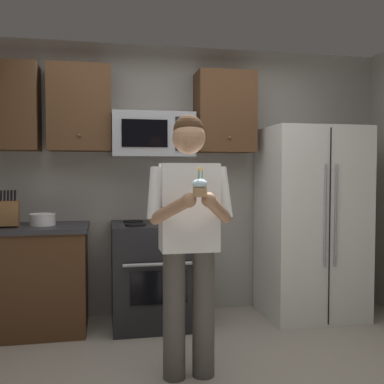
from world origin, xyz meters
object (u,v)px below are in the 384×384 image
object	(u,v)px
bowl_large_white	(43,219)
person	(189,230)
refrigerator	(311,222)
knife_block	(9,213)
microwave	(153,135)
cupcake	(200,187)
oven_range	(155,274)

from	to	relation	value
bowl_large_white	person	world-z (taller)	person
person	bowl_large_white	bearing A→B (deg)	133.36
refrigerator	bowl_large_white	world-z (taller)	refrigerator
refrigerator	bowl_large_white	bearing A→B (deg)	178.30
knife_block	bowl_large_white	xyz separation A→B (m)	(0.26, 0.06, -0.06)
microwave	knife_block	distance (m)	1.42
refrigerator	bowl_large_white	size ratio (longest dim) A/B	8.10
microwave	cupcake	world-z (taller)	microwave
microwave	cupcake	bearing A→B (deg)	-86.06
person	oven_range	bearing A→B (deg)	95.54
knife_block	microwave	bearing A→B (deg)	6.90
bowl_large_white	oven_range	bearing A→B (deg)	-2.01
refrigerator	person	distance (m)	1.76
oven_range	refrigerator	xyz separation A→B (m)	(1.50, -0.04, 0.44)
bowl_large_white	microwave	bearing A→B (deg)	5.05
bowl_large_white	person	distance (m)	1.56
microwave	bowl_large_white	bearing A→B (deg)	-174.95
knife_block	person	size ratio (longest dim) A/B	0.18
bowl_large_white	cupcake	bearing A→B (deg)	-53.77
person	knife_block	bearing A→B (deg)	141.22
microwave	bowl_large_white	xyz separation A→B (m)	(-0.97, -0.09, -0.75)
oven_range	knife_block	distance (m)	1.36
cupcake	microwave	bearing A→B (deg)	93.94
cupcake	bowl_large_white	bearing A→B (deg)	126.23
microwave	refrigerator	xyz separation A→B (m)	(1.50, -0.16, -0.82)
person	cupcake	bearing A→B (deg)	-90.00
refrigerator	cupcake	size ratio (longest dim) A/B	10.35
microwave	knife_block	size ratio (longest dim) A/B	2.31
knife_block	oven_range	bearing A→B (deg)	1.38
cupcake	knife_block	bearing A→B (deg)	133.61
person	cupcake	world-z (taller)	person
microwave	knife_block	xyz separation A→B (m)	(-1.23, -0.15, -0.68)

